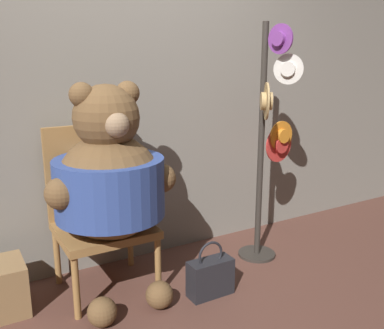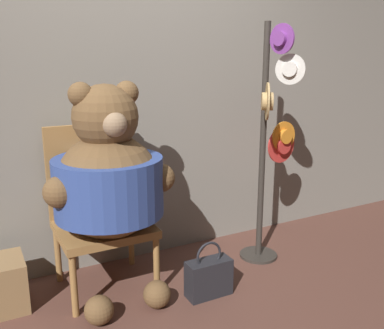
% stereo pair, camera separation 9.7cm
% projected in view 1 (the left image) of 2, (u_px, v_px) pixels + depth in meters
% --- Properties ---
extents(ground_plane, '(14.00, 14.00, 0.00)m').
position_uv_depth(ground_plane, '(165.00, 301.00, 2.64)').
color(ground_plane, brown).
extents(wall_back, '(8.00, 0.10, 2.74)m').
position_uv_depth(wall_back, '(115.00, 72.00, 2.90)').
color(wall_back, gray).
rests_on(wall_back, ground_plane).
extents(chair, '(0.57, 0.52, 1.04)m').
position_uv_depth(chair, '(98.00, 207.00, 2.74)').
color(chair, '#9E703D').
rests_on(chair, ground_plane).
extents(teddy_bear, '(0.79, 0.70, 1.33)m').
position_uv_depth(teddy_bear, '(110.00, 180.00, 2.54)').
color(teddy_bear, brown).
rests_on(teddy_bear, ground_plane).
extents(hat_display_rack, '(0.50, 0.41, 1.70)m').
position_uv_depth(hat_display_rack, '(271.00, 139.00, 3.03)').
color(hat_display_rack, '#332D28').
rests_on(hat_display_rack, ground_plane).
extents(handbag_on_ground, '(0.29, 0.13, 0.36)m').
position_uv_depth(handbag_on_ground, '(210.00, 276.00, 2.68)').
color(handbag_on_ground, '#232328').
rests_on(handbag_on_ground, ground_plane).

